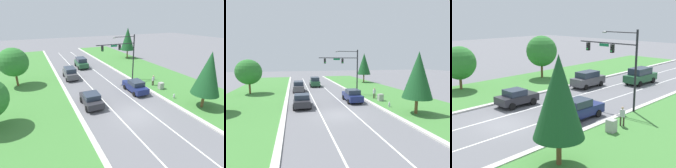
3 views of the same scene
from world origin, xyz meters
TOP-DOWN VIEW (x-y plane):
  - ground_plane at (0.00, 0.00)m, footprint 160.00×160.00m
  - curb_strip_right at (5.65, 0.00)m, footprint 0.50×90.00m
  - curb_strip_left at (-5.65, 0.00)m, footprint 0.50×90.00m
  - grass_verge_right at (10.90, 0.00)m, footprint 10.00×90.00m
  - grass_verge_left at (-10.90, 0.00)m, footprint 10.00×90.00m
  - lane_stripe_inner_left at (-1.80, 0.00)m, footprint 0.14×81.00m
  - lane_stripe_inner_right at (1.80, 0.00)m, footprint 0.14×81.00m
  - traffic_signal_mast at (4.08, 10.27)m, footprint 6.62×0.41m
  - charcoal_sedan at (-3.62, 4.14)m, footprint 2.25×4.20m
  - navy_sedan at (3.46, 5.48)m, footprint 2.18×4.61m
  - forest_suv at (0.04, 21.57)m, footprint 2.34×5.16m
  - graphite_suv at (-3.70, 15.35)m, footprint 2.15×4.69m
  - utility_cabinet at (7.44, 4.62)m, footprint 0.70×0.60m
  - pedestrian at (7.29, 6.33)m, footprint 0.42×0.30m
  - fire_hydrant at (6.91, 1.34)m, footprint 0.34×0.20m
  - conifer_near_right_tree at (8.23, -1.89)m, footprint 3.10×3.10m
  - oak_near_left_tree at (-11.99, 15.19)m, footprint 4.31×4.31m
  - conifer_far_right_tree at (13.39, 25.17)m, footprint 3.45×3.45m

SIDE VIEW (x-z plane):
  - ground_plane at x=0.00m, z-range 0.00..0.00m
  - lane_stripe_inner_left at x=-1.80m, z-range 0.00..0.01m
  - lane_stripe_inner_right at x=1.80m, z-range 0.00..0.01m
  - grass_verge_right at x=10.90m, z-range 0.00..0.08m
  - grass_verge_left at x=-10.90m, z-range 0.00..0.08m
  - curb_strip_right at x=5.65m, z-range 0.00..0.15m
  - curb_strip_left at x=-5.65m, z-range 0.00..0.15m
  - fire_hydrant at x=6.91m, z-range -0.01..0.69m
  - utility_cabinet at x=7.44m, z-range 0.00..1.06m
  - charcoal_sedan at x=-3.62m, z-range 0.01..1.70m
  - navy_sedan at x=3.46m, z-range 0.00..1.77m
  - pedestrian at x=7.29m, z-range 0.09..1.78m
  - graphite_suv at x=-3.70m, z-range 0.03..2.00m
  - forest_suv at x=0.04m, z-range 0.03..2.13m
  - oak_near_left_tree at x=-11.99m, z-range 0.84..6.84m
  - conifer_near_right_tree at x=8.23m, z-range 0.89..7.64m
  - conifer_far_right_tree at x=13.39m, z-range 1.07..8.75m
  - traffic_signal_mast at x=4.08m, z-range 1.24..8.82m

